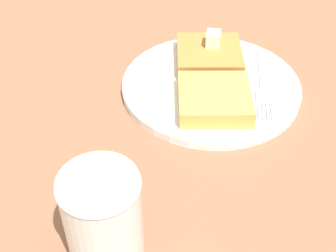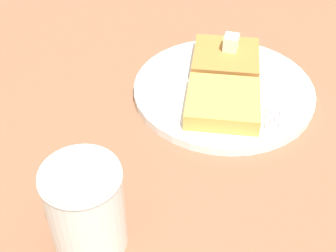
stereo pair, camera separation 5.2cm
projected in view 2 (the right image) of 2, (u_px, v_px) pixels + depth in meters
The scene contains 7 objects.
table_surface at pixel (200, 93), 65.16cm from camera, with size 115.23×115.23×1.88cm, color brown.
plate at pixel (223, 90), 63.09cm from camera, with size 24.23×24.23×1.14cm.
toast_slice_left at pixel (226, 59), 65.70cm from camera, with size 9.11×9.05×2.22cm, color #A76E33.
toast_slice_middle at pixel (223, 103), 58.35cm from camera, with size 9.11×9.05×2.22cm, color gold.
butter_pat_primary at pixel (231, 43), 64.88cm from camera, with size 2.16×1.94×2.16cm, color #F4ECC1.
fork at pixel (277, 94), 61.16cm from camera, with size 16.02×2.24×0.36cm.
syrup_jar at pixel (87, 212), 42.97cm from camera, with size 7.34×7.34×9.65cm.
Camera 2 is at (51.61, 7.02, 40.63)cm, focal length 50.00 mm.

